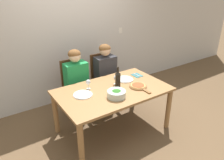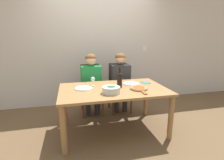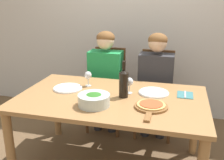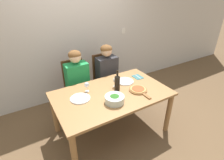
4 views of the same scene
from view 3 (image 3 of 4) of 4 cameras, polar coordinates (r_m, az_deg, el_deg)
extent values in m
cube|color=silver|center=(3.53, 5.68, 14.00)|extent=(10.00, 0.05, 2.70)
cube|color=#9E7042|center=(2.35, -0.20, -4.08)|extent=(1.67, 1.01, 0.04)
cylinder|color=#9E7042|center=(2.47, -21.30, -13.74)|extent=(0.08, 0.08, 0.69)
cylinder|color=#9E7042|center=(3.14, -11.96, -5.82)|extent=(0.08, 0.08, 0.69)
cylinder|color=#9E7042|center=(2.85, 17.69, -8.89)|extent=(0.08, 0.08, 0.69)
cube|color=brown|center=(3.20, -1.25, -3.50)|extent=(0.42, 0.42, 0.04)
cube|color=brown|center=(3.28, -0.36, 2.43)|extent=(0.38, 0.03, 0.54)
cylinder|color=brown|center=(3.18, -5.51, -8.08)|extent=(0.04, 0.04, 0.40)
cylinder|color=brown|center=(3.08, 1.25, -8.90)|extent=(0.04, 0.04, 0.40)
cylinder|color=brown|center=(3.50, -3.39, -5.44)|extent=(0.04, 0.04, 0.40)
cylinder|color=brown|center=(3.41, 2.74, -6.09)|extent=(0.04, 0.04, 0.40)
cube|color=brown|center=(3.10, 9.26, -4.46)|extent=(0.42, 0.42, 0.04)
cube|color=brown|center=(3.19, 9.87, 1.68)|extent=(0.38, 0.03, 0.54)
cylinder|color=brown|center=(3.04, 5.07, -9.32)|extent=(0.04, 0.04, 0.40)
cylinder|color=brown|center=(3.01, 12.32, -9.98)|extent=(0.04, 0.04, 0.40)
cylinder|color=brown|center=(3.38, 6.17, -6.42)|extent=(0.04, 0.04, 0.40)
cylinder|color=brown|center=(3.35, 12.65, -6.98)|extent=(0.04, 0.04, 0.40)
cylinder|color=#28282D|center=(3.23, -3.17, -7.18)|extent=(0.10, 0.10, 0.44)
cylinder|color=#28282D|center=(3.18, -0.05, -7.54)|extent=(0.10, 0.10, 0.44)
cube|color=#1E8C47|center=(3.08, -1.39, 1.35)|extent=(0.38, 0.22, 0.54)
cylinder|color=#1E8C47|center=(2.97, -6.39, -2.44)|extent=(0.07, 0.31, 0.14)
cylinder|color=#1E8C47|center=(2.86, 1.14, -3.17)|extent=(0.07, 0.31, 0.14)
sphere|color=beige|center=(2.99, -1.45, 8.51)|extent=(0.20, 0.20, 0.20)
ellipsoid|color=brown|center=(3.00, -1.40, 9.20)|extent=(0.21, 0.21, 0.15)
cylinder|color=#28282D|center=(3.12, 7.26, -8.30)|extent=(0.10, 0.10, 0.44)
cylinder|color=#28282D|center=(3.10, 10.59, -8.60)|extent=(0.10, 0.10, 0.44)
cube|color=#2D2D33|center=(2.98, 9.50, 0.51)|extent=(0.38, 0.22, 0.54)
cylinder|color=#2D2D33|center=(2.83, 4.81, -3.50)|extent=(0.07, 0.31, 0.14)
cylinder|color=#2D2D33|center=(2.79, 12.94, -4.19)|extent=(0.07, 0.31, 0.14)
sphere|color=#DBAD89|center=(2.89, 9.90, 7.90)|extent=(0.20, 0.20, 0.20)
ellipsoid|color=brown|center=(2.89, 9.95, 8.61)|extent=(0.21, 0.21, 0.15)
cylinder|color=black|center=(2.30, 2.54, -1.13)|extent=(0.08, 0.08, 0.22)
cone|color=black|center=(2.27, 2.59, 1.93)|extent=(0.08, 0.08, 0.03)
cylinder|color=black|center=(2.25, 2.61, 3.22)|extent=(0.03, 0.03, 0.07)
cylinder|color=silver|center=(2.15, -3.95, -4.37)|extent=(0.26, 0.26, 0.10)
ellipsoid|color=#2D6B23|center=(2.15, -3.95, -4.25)|extent=(0.22, 0.22, 0.11)
cylinder|color=white|center=(2.57, -9.60, -1.81)|extent=(0.28, 0.28, 0.01)
torus|color=white|center=(2.57, -9.61, -1.69)|extent=(0.28, 0.28, 0.02)
cylinder|color=white|center=(2.45, 9.06, -2.76)|extent=(0.28, 0.28, 0.01)
torus|color=white|center=(2.45, 9.07, -2.63)|extent=(0.28, 0.28, 0.02)
cylinder|color=brown|center=(2.15, 8.51, -5.70)|extent=(0.27, 0.27, 0.02)
cube|color=brown|center=(1.97, 7.82, -8.06)|extent=(0.04, 0.14, 0.02)
cylinder|color=tan|center=(2.15, 8.53, -5.33)|extent=(0.23, 0.23, 0.01)
cylinder|color=#AD4C28|center=(2.14, 8.54, -5.14)|extent=(0.19, 0.19, 0.01)
cylinder|color=silver|center=(2.63, -5.16, -1.24)|extent=(0.06, 0.06, 0.01)
cylinder|color=silver|center=(2.61, -5.19, -0.40)|extent=(0.01, 0.01, 0.07)
ellipsoid|color=silver|center=(2.59, -5.23, 1.05)|extent=(0.07, 0.07, 0.08)
ellipsoid|color=maroon|center=(2.60, -5.22, 0.79)|extent=(0.06, 0.06, 0.03)
cylinder|color=silver|center=(2.43, 3.77, -2.83)|extent=(0.06, 0.06, 0.01)
cylinder|color=silver|center=(2.42, 3.79, -1.93)|extent=(0.01, 0.01, 0.07)
ellipsoid|color=silver|center=(2.39, 3.82, -0.38)|extent=(0.07, 0.07, 0.08)
ellipsoid|color=maroon|center=(2.40, 3.81, -0.66)|extent=(0.06, 0.06, 0.03)
cube|color=#387075|center=(2.47, 15.62, -3.14)|extent=(0.14, 0.18, 0.01)
cube|color=silver|center=(2.47, 15.64, -3.01)|extent=(0.01, 0.17, 0.01)
camera|label=1|loc=(2.30, -89.19, 17.14)|focal=35.00mm
camera|label=2|loc=(1.28, -95.19, -5.01)|focal=28.00mm
camera|label=4|loc=(1.75, -73.43, 22.90)|focal=28.00mm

